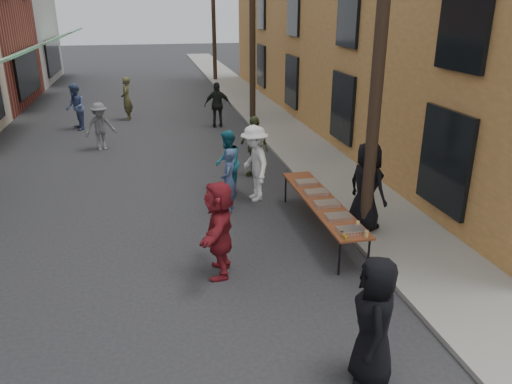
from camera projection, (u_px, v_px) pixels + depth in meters
name	position (u px, v px, depth m)	size (l,w,h in m)	color
ground	(177.00, 346.00, 7.44)	(120.00, 120.00, 0.00)	#28282B
sidewalk	(268.00, 117.00, 22.12)	(2.20, 60.00, 0.10)	gray
utility_pole_near	(382.00, 20.00, 9.44)	(0.26, 0.26, 9.00)	#2D2116
utility_pole_mid	(252.00, 11.00, 20.40)	(0.26, 0.26, 9.00)	#2D2116
utility_pole_far	(213.00, 8.00, 31.37)	(0.26, 0.26, 9.00)	#2D2116
serving_table	(322.00, 202.00, 10.91)	(0.70, 4.00, 0.75)	brown
catering_tray_sausage	(351.00, 230.00, 9.38)	(0.50, 0.33, 0.08)	maroon
catering_tray_foil_b	(338.00, 217.00, 9.97)	(0.50, 0.33, 0.08)	#B2B2B7
catering_tray_buns	(326.00, 204.00, 10.61)	(0.50, 0.33, 0.08)	tan
catering_tray_foil_d	(316.00, 193.00, 11.25)	(0.50, 0.33, 0.08)	#B2B2B7
catering_tray_buns_end	(306.00, 182.00, 11.89)	(0.50, 0.33, 0.08)	tan
condiment_jar_a	(346.00, 238.00, 9.06)	(0.07, 0.07, 0.08)	#A57F26
condiment_jar_b	(344.00, 236.00, 9.15)	(0.07, 0.07, 0.08)	#A57F26
condiment_jar_c	(342.00, 234.00, 9.24)	(0.07, 0.07, 0.08)	#A57F26
cup_stack	(366.00, 234.00, 9.18)	(0.08, 0.08, 0.12)	tan
guest_front_a	(374.00, 322.00, 6.47)	(0.90, 0.58, 1.83)	black
guest_front_b	(229.00, 181.00, 11.99)	(0.58, 0.38, 1.59)	#455886
guest_front_c	(228.00, 162.00, 13.16)	(0.83, 0.65, 1.71)	teal
guest_front_d	(255.00, 163.00, 12.67)	(1.27, 0.73, 1.96)	white
guest_front_e	(254.00, 146.00, 14.50)	(1.05, 0.44, 1.79)	#566339
guest_queue_back	(219.00, 229.00, 9.13)	(1.71, 0.54, 1.84)	maroon
server	(367.00, 186.00, 10.81)	(0.96, 0.62, 1.95)	black
passerby_left	(100.00, 127.00, 17.13)	(1.06, 0.61, 1.65)	slate
passerby_mid	(218.00, 105.00, 20.31)	(1.07, 0.45, 1.83)	black
passerby_right	(127.00, 99.00, 21.58)	(0.67, 0.44, 1.85)	brown
passerby_far	(76.00, 107.00, 19.88)	(0.89, 0.69, 1.84)	#4B5E91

